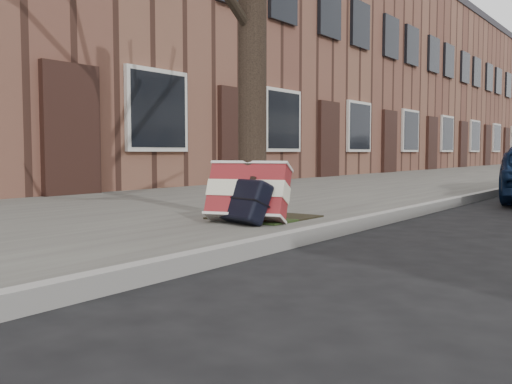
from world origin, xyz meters
The scene contains 6 objects.
ground centered at (0.00, 0.00, 0.00)m, with size 120.00×120.00×0.00m, color black.
near_sidewalk centered at (-3.70, 15.00, 0.06)m, with size 5.00×70.00×0.12m, color #65645C.
house_near centered at (-9.60, 16.00, 3.50)m, with size 6.80×40.00×7.00m, color brown.
dirt_patch centered at (-2.00, 1.20, 0.13)m, with size 0.85×0.85×0.01m, color black.
suitcase_red centered at (-1.91, 0.81, 0.40)m, with size 0.72×0.20×0.52m, color maroon.
suitcase_navy centered at (-1.88, 0.71, 0.33)m, with size 0.54×0.17×0.39m, color black.
Camera 1 is at (1.21, -3.34, 0.76)m, focal length 40.00 mm.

